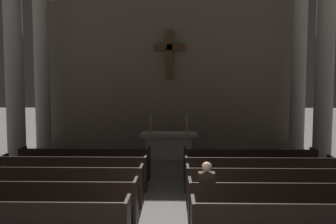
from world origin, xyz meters
The scene contains 17 objects.
pew_left_row_2 centered at (-2.47, 1.10, 0.48)m, with size 3.92×0.50×0.95m.
pew_left_row_3 centered at (-2.47, 2.25, 0.48)m, with size 3.92×0.50×0.95m.
pew_left_row_4 centered at (-2.47, 3.40, 0.48)m, with size 3.92×0.50×0.95m.
pew_left_row_5 centered at (-2.47, 4.54, 0.48)m, with size 3.92×0.50×0.95m.
pew_right_row_2 centered at (2.47, 1.10, 0.48)m, with size 3.92×0.50×0.95m.
pew_right_row_3 centered at (2.47, 2.25, 0.48)m, with size 3.92×0.50×0.95m.
pew_right_row_4 centered at (2.47, 3.40, 0.48)m, with size 3.92×0.50×0.95m.
pew_right_row_5 centered at (2.47, 4.54, 0.48)m, with size 3.92×0.50×0.95m.
column_left_third centered at (-5.24, 5.92, 3.20)m, with size 0.91×0.91×6.56m.
column_right_third centered at (5.24, 5.92, 3.20)m, with size 0.91×0.91×6.56m.
column_left_fourth centered at (-5.24, 8.29, 3.20)m, with size 0.91×0.91×6.56m.
column_right_fourth centered at (5.24, 8.29, 3.20)m, with size 0.91×0.91×6.56m.
altar centered at (0.00, 7.52, 0.53)m, with size 2.20×0.90×1.01m.
candlestick_left centered at (-0.70, 7.52, 1.25)m, with size 0.16×0.16×0.74m.
candlestick_right centered at (0.70, 7.52, 1.25)m, with size 0.16×0.16×0.74m.
apse_with_cross centered at (0.00, 9.48, 3.80)m, with size 11.44×0.51×7.60m.
lone_worshipper centered at (0.87, 1.14, 0.69)m, with size 0.32×0.43×1.32m.
Camera 1 is at (0.24, -5.34, 2.77)m, focal length 35.50 mm.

